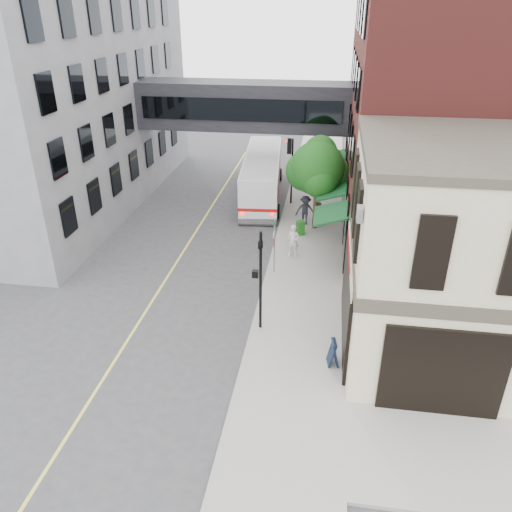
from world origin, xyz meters
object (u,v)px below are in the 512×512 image
(pedestrian_c, at_px, (305,210))
(sandwich_board, at_px, (333,353))
(pedestrian_b, at_px, (318,210))
(newspaper_box, at_px, (300,228))
(bus, at_px, (262,174))
(pedestrian_a, at_px, (293,241))

(pedestrian_c, relative_size, sandwich_board, 1.79)
(pedestrian_b, bearing_deg, newspaper_box, -117.22)
(pedestrian_b, bearing_deg, pedestrian_c, -151.89)
(pedestrian_b, height_order, newspaper_box, pedestrian_b)
(bus, xyz_separation_m, newspaper_box, (3.25, -6.65, -1.10))
(pedestrian_a, relative_size, sandwich_board, 1.72)
(newspaper_box, bearing_deg, sandwich_board, -101.50)
(pedestrian_a, xyz_separation_m, pedestrian_b, (1.16, 4.96, -0.05))
(bus, distance_m, sandwich_board, 19.27)
(newspaper_box, bearing_deg, pedestrian_b, 43.84)
(pedestrian_c, xyz_separation_m, newspaper_box, (-0.16, -1.62, -0.51))
(sandwich_board, bearing_deg, pedestrian_c, 88.76)
(pedestrian_a, relative_size, newspaper_box, 2.08)
(pedestrian_c, height_order, newspaper_box, pedestrian_c)
(pedestrian_c, bearing_deg, pedestrian_b, 21.17)
(pedestrian_c, relative_size, newspaper_box, 2.17)
(newspaper_box, bearing_deg, pedestrian_a, -115.57)
(bus, xyz_separation_m, pedestrian_b, (4.21, -4.56, -0.68))
(pedestrian_a, xyz_separation_m, pedestrian_c, (0.36, 4.49, 0.04))
(newspaper_box, distance_m, sandwich_board, 12.02)
(bus, relative_size, newspaper_box, 13.04)
(pedestrian_b, height_order, sandwich_board, pedestrian_b)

